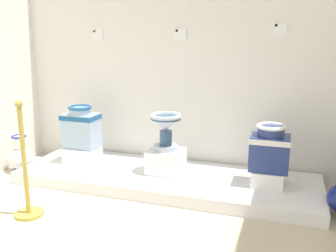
{
  "coord_description": "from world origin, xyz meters",
  "views": [
    {
      "loc": [
        3.04,
        -0.84,
        1.48
      ],
      "look_at": [
        1.9,
        2.57,
        0.62
      ],
      "focal_mm": 39.91,
      "sensor_mm": 36.0,
      "label": 1
    }
  ],
  "objects_px": {
    "stanchion_post_near_left": "(26,181)",
    "plinth_block_broad_patterned": "(83,154)",
    "antique_toilet_broad_patterned": "(81,126)",
    "plinth_block_squat_floral": "(166,161)",
    "decorative_vase_spare": "(21,157)",
    "info_placard_third": "(280,29)",
    "info_placard_second": "(180,34)",
    "info_placard_first": "(98,34)",
    "antique_toilet_slender_white": "(270,147)",
    "antique_toilet_squat_floral": "(166,126)",
    "plinth_block_slender_white": "(268,177)"
  },
  "relations": [
    {
      "from": "plinth_block_squat_floral",
      "to": "info_placard_second",
      "type": "distance_m",
      "value": 1.35
    },
    {
      "from": "stanchion_post_near_left",
      "to": "info_placard_second",
      "type": "bearing_deg",
      "value": 59.66
    },
    {
      "from": "antique_toilet_broad_patterned",
      "to": "plinth_block_squat_floral",
      "type": "height_order",
      "value": "antique_toilet_broad_patterned"
    },
    {
      "from": "plinth_block_squat_floral",
      "to": "info_placard_first",
      "type": "distance_m",
      "value": 1.67
    },
    {
      "from": "antique_toilet_squat_floral",
      "to": "decorative_vase_spare",
      "type": "height_order",
      "value": "antique_toilet_squat_floral"
    },
    {
      "from": "antique_toilet_slender_white",
      "to": "antique_toilet_squat_floral",
      "type": "bearing_deg",
      "value": 179.83
    },
    {
      "from": "antique_toilet_squat_floral",
      "to": "antique_toilet_slender_white",
      "type": "distance_m",
      "value": 1.03
    },
    {
      "from": "antique_toilet_broad_patterned",
      "to": "plinth_block_squat_floral",
      "type": "distance_m",
      "value": 1.03
    },
    {
      "from": "antique_toilet_squat_floral",
      "to": "plinth_block_slender_white",
      "type": "distance_m",
      "value": 1.1
    },
    {
      "from": "decorative_vase_spare",
      "to": "plinth_block_slender_white",
      "type": "bearing_deg",
      "value": 3.84
    },
    {
      "from": "antique_toilet_broad_patterned",
      "to": "decorative_vase_spare",
      "type": "height_order",
      "value": "antique_toilet_broad_patterned"
    },
    {
      "from": "plinth_block_broad_patterned",
      "to": "info_placard_second",
      "type": "bearing_deg",
      "value": 23.99
    },
    {
      "from": "plinth_block_broad_patterned",
      "to": "plinth_block_slender_white",
      "type": "bearing_deg",
      "value": -0.59
    },
    {
      "from": "info_placard_third",
      "to": "info_placard_second",
      "type": "bearing_deg",
      "value": 180.0
    },
    {
      "from": "info_placard_first",
      "to": "stanchion_post_near_left",
      "type": "xyz_separation_m",
      "value": [
        0.1,
        -1.51,
        -1.2
      ]
    },
    {
      "from": "plinth_block_slender_white",
      "to": "info_placard_third",
      "type": "distance_m",
      "value": 1.44
    },
    {
      "from": "antique_toilet_broad_patterned",
      "to": "stanchion_post_near_left",
      "type": "xyz_separation_m",
      "value": [
        0.11,
        -1.07,
        -0.21
      ]
    },
    {
      "from": "antique_toilet_broad_patterned",
      "to": "info_placard_second",
      "type": "xyz_separation_m",
      "value": [
        1.0,
        0.44,
        0.98
      ]
    },
    {
      "from": "decorative_vase_spare",
      "to": "stanchion_post_near_left",
      "type": "relative_size",
      "value": 0.42
    },
    {
      "from": "decorative_vase_spare",
      "to": "info_placard_third",
      "type": "bearing_deg",
      "value": 13.48
    },
    {
      "from": "info_placard_second",
      "to": "decorative_vase_spare",
      "type": "height_order",
      "value": "info_placard_second"
    },
    {
      "from": "info_placard_first",
      "to": "stanchion_post_near_left",
      "type": "height_order",
      "value": "info_placard_first"
    },
    {
      "from": "stanchion_post_near_left",
      "to": "plinth_block_broad_patterned",
      "type": "bearing_deg",
      "value": 95.91
    },
    {
      "from": "stanchion_post_near_left",
      "to": "antique_toilet_slender_white",
      "type": "bearing_deg",
      "value": 28.93
    },
    {
      "from": "antique_toilet_slender_white",
      "to": "info_placard_first",
      "type": "bearing_deg",
      "value": 166.93
    },
    {
      "from": "antique_toilet_slender_white",
      "to": "stanchion_post_near_left",
      "type": "xyz_separation_m",
      "value": [
        -1.9,
        -1.05,
        -0.17
      ]
    },
    {
      "from": "decorative_vase_spare",
      "to": "stanchion_post_near_left",
      "type": "distance_m",
      "value": 1.18
    },
    {
      "from": "antique_toilet_squat_floral",
      "to": "info_placard_first",
      "type": "bearing_deg",
      "value": 154.76
    },
    {
      "from": "plinth_block_broad_patterned",
      "to": "info_placard_first",
      "type": "distance_m",
      "value": 1.37
    },
    {
      "from": "antique_toilet_slender_white",
      "to": "plinth_block_squat_floral",
      "type": "bearing_deg",
      "value": 179.83
    },
    {
      "from": "antique_toilet_squat_floral",
      "to": "antique_toilet_slender_white",
      "type": "height_order",
      "value": "antique_toilet_squat_floral"
    },
    {
      "from": "plinth_block_squat_floral",
      "to": "decorative_vase_spare",
      "type": "distance_m",
      "value": 1.67
    },
    {
      "from": "antique_toilet_broad_patterned",
      "to": "decorative_vase_spare",
      "type": "bearing_deg",
      "value": -163.45
    },
    {
      "from": "antique_toilet_broad_patterned",
      "to": "plinth_block_squat_floral",
      "type": "xyz_separation_m",
      "value": [
        0.99,
        -0.02,
        -0.29
      ]
    },
    {
      "from": "plinth_block_squat_floral",
      "to": "stanchion_post_near_left",
      "type": "xyz_separation_m",
      "value": [
        -0.88,
        -1.05,
        0.07
      ]
    },
    {
      "from": "plinth_block_slender_white",
      "to": "antique_toilet_slender_white",
      "type": "height_order",
      "value": "antique_toilet_slender_white"
    },
    {
      "from": "info_placard_second",
      "to": "stanchion_post_near_left",
      "type": "relative_size",
      "value": 0.13
    },
    {
      "from": "antique_toilet_broad_patterned",
      "to": "plinth_block_slender_white",
      "type": "height_order",
      "value": "antique_toilet_broad_patterned"
    },
    {
      "from": "antique_toilet_broad_patterned",
      "to": "info_placard_second",
      "type": "relative_size",
      "value": 3.59
    },
    {
      "from": "antique_toilet_slender_white",
      "to": "stanchion_post_near_left",
      "type": "height_order",
      "value": "stanchion_post_near_left"
    },
    {
      "from": "antique_toilet_squat_floral",
      "to": "info_placard_second",
      "type": "relative_size",
      "value": 2.91
    },
    {
      "from": "plinth_block_broad_patterned",
      "to": "plinth_block_squat_floral",
      "type": "height_order",
      "value": "plinth_block_squat_floral"
    },
    {
      "from": "antique_toilet_broad_patterned",
      "to": "antique_toilet_slender_white",
      "type": "relative_size",
      "value": 1.07
    },
    {
      "from": "info_placard_first",
      "to": "info_placard_third",
      "type": "distance_m",
      "value": 2.0
    },
    {
      "from": "antique_toilet_slender_white",
      "to": "info_placard_first",
      "type": "distance_m",
      "value": 2.29
    },
    {
      "from": "decorative_vase_spare",
      "to": "info_placard_first",
      "type": "bearing_deg",
      "value": 43.2
    },
    {
      "from": "info_placard_first",
      "to": "decorative_vase_spare",
      "type": "relative_size",
      "value": 0.32
    },
    {
      "from": "info_placard_first",
      "to": "info_placard_third",
      "type": "height_order",
      "value": "info_placard_third"
    },
    {
      "from": "info_placard_first",
      "to": "plinth_block_broad_patterned",
      "type": "bearing_deg",
      "value": -91.25
    },
    {
      "from": "antique_toilet_broad_patterned",
      "to": "info_placard_first",
      "type": "distance_m",
      "value": 1.08
    }
  ]
}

